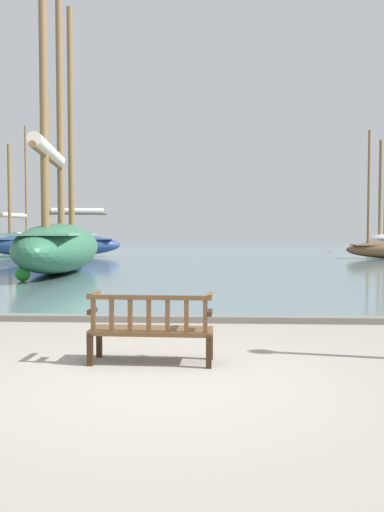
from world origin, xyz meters
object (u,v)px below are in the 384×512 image
(sailboat_centre_channel, at_px, (60,239))
(sailboat_mid_port, at_px, (25,242))
(park_bench, at_px, (151,328))
(channel_buoy, at_px, (23,273))
(sailboat_outer_port, at_px, (52,243))

(sailboat_centre_channel, bearing_deg, sailboat_mid_port, 114.27)
(sailboat_mid_port, bearing_deg, park_bench, -66.68)
(sailboat_mid_port, distance_m, channel_buoy, 30.77)
(sailboat_centre_channel, bearing_deg, channel_buoy, -89.47)
(park_bench, distance_m, sailboat_centre_channel, 15.65)
(park_bench, relative_size, sailboat_outer_port, 0.15)
(sailboat_centre_channel, height_order, sailboat_outer_port, sailboat_centre_channel)
(sailboat_outer_port, height_order, sailboat_mid_port, sailboat_mid_port)
(sailboat_centre_channel, distance_m, sailboat_outer_port, 14.47)
(sailboat_centre_channel, distance_m, channel_buoy, 4.42)
(sailboat_outer_port, relative_size, sailboat_mid_port, 0.95)
(park_bench, distance_m, sailboat_mid_port, 42.42)
(park_bench, relative_size, sailboat_mid_port, 0.14)
(park_bench, distance_m, sailboat_outer_port, 30.09)
(channel_buoy, bearing_deg, sailboat_mid_port, 111.06)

